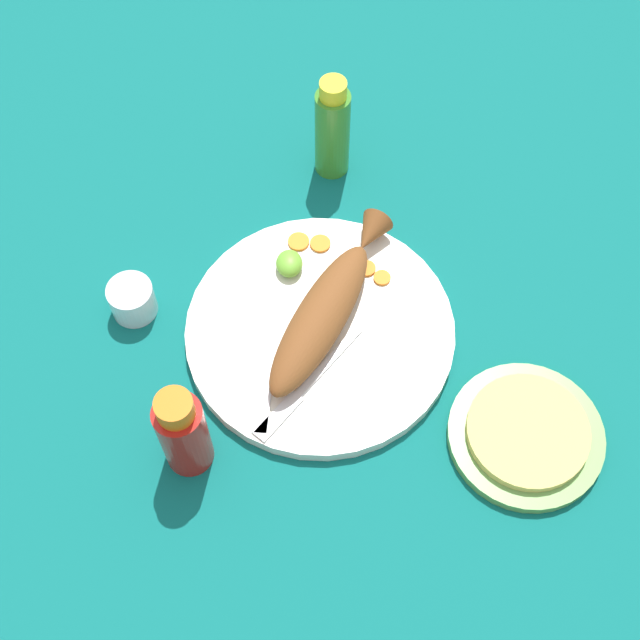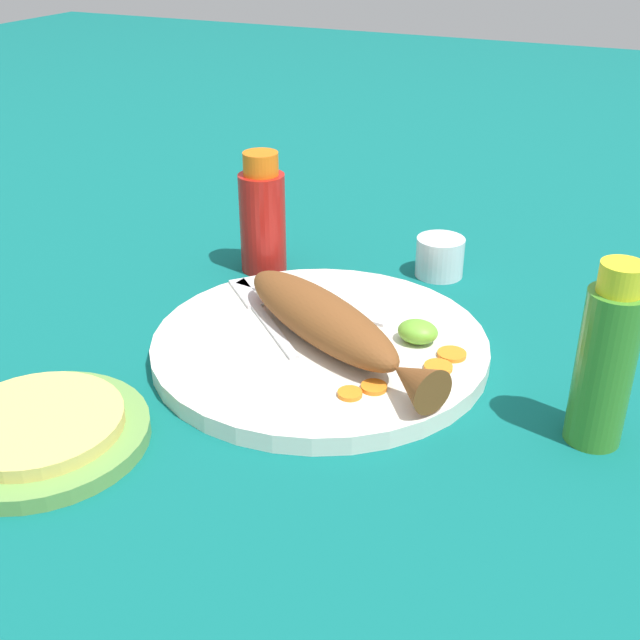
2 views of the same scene
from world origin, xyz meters
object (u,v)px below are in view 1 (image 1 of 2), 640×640
at_px(salt_cup, 133,301).
at_px(hot_sauce_bottle_green, 332,130).
at_px(hot_sauce_bottle_red, 183,432).
at_px(main_plate, 320,332).
at_px(fried_fish, 326,308).
at_px(fork_near, 303,389).
at_px(fork_far, 267,371).
at_px(tortilla_plate, 526,436).

bearing_deg(salt_cup, hot_sauce_bottle_green, 129.40).
bearing_deg(hot_sauce_bottle_green, hot_sauce_bottle_red, -24.60).
relative_size(main_plate, salt_cup, 5.80).
height_order(fried_fish, hot_sauce_bottle_red, hot_sauce_bottle_red).
bearing_deg(fried_fish, fork_near, 11.68).
distance_m(main_plate, fork_near, 0.09).
relative_size(fork_far, hot_sauce_bottle_green, 1.16).
height_order(salt_cup, tortilla_plate, salt_cup).
relative_size(fork_far, tortilla_plate, 1.02).
bearing_deg(fork_far, hot_sauce_bottle_green, 171.39).
xyz_separation_m(fork_far, tortilla_plate, (0.09, 0.30, -0.01)).
height_order(fried_fish, fork_far, fried_fish).
height_order(fork_near, hot_sauce_bottle_green, hot_sauce_bottle_green).
distance_m(fork_far, tortilla_plate, 0.31).
distance_m(fried_fish, tortilla_plate, 0.28).
xyz_separation_m(main_plate, salt_cup, (-0.05, -0.23, 0.01)).
bearing_deg(salt_cup, tortilla_plate, 66.53).
relative_size(fork_near, tortilla_plate, 0.80).
bearing_deg(fork_near, hot_sauce_bottle_green, -146.23).
distance_m(fork_near, hot_sauce_bottle_green, 0.35).
height_order(main_plate, salt_cup, salt_cup).
xyz_separation_m(fork_far, hot_sauce_bottle_red, (0.09, -0.09, 0.05)).
bearing_deg(salt_cup, fork_far, 57.12).
bearing_deg(hot_sauce_bottle_red, salt_cup, -159.94).
bearing_deg(fork_near, main_plate, -153.61).
xyz_separation_m(hot_sauce_bottle_red, tortilla_plate, (0.00, 0.39, -0.06)).
relative_size(hot_sauce_bottle_red, salt_cup, 2.54).
height_order(fried_fish, hot_sauce_bottle_green, hot_sauce_bottle_green).
bearing_deg(salt_cup, hot_sauce_bottle_red, 20.06).
bearing_deg(main_plate, salt_cup, -102.33).
distance_m(fork_near, tortilla_plate, 0.26).
height_order(fork_near, fork_far, same).
relative_size(fork_far, hot_sauce_bottle_red, 1.28).
xyz_separation_m(fried_fish, tortilla_plate, (0.16, 0.22, -0.03)).
relative_size(fried_fish, fork_far, 1.43).
bearing_deg(hot_sauce_bottle_green, salt_cup, -50.60).
height_order(hot_sauce_bottle_green, salt_cup, hot_sauce_bottle_green).
xyz_separation_m(fork_near, salt_cup, (-0.13, -0.21, 0.00)).
bearing_deg(salt_cup, fried_fish, 81.45).
relative_size(main_plate, tortilla_plate, 1.82).
xyz_separation_m(hot_sauce_bottle_red, salt_cup, (-0.20, -0.07, -0.05)).
bearing_deg(hot_sauce_bottle_green, fork_near, -9.08).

